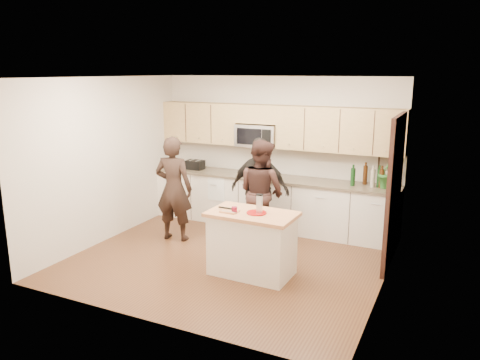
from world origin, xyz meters
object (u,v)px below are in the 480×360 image
at_px(toaster, 195,165).
at_px(woman_center, 261,192).
at_px(island, 252,243).
at_px(woman_left, 174,189).
at_px(woman_right, 260,190).

bearing_deg(toaster, woman_center, -24.77).
distance_m(island, toaster, 2.95).
xyz_separation_m(woman_left, woman_center, (1.38, 0.48, -0.01)).
xyz_separation_m(island, woman_left, (-1.75, 0.72, 0.42)).
height_order(island, toaster, toaster).
distance_m(island, woman_center, 1.32).
bearing_deg(toaster, island, -43.54).
height_order(toaster, woman_center, woman_center).
xyz_separation_m(woman_left, woman_right, (1.31, 0.58, -0.01)).
height_order(toaster, woman_left, woman_left).
height_order(island, woman_center, woman_center).
bearing_deg(woman_right, woman_center, 125.05).
height_order(woman_left, woman_right, woman_left).
distance_m(woman_left, woman_center, 1.46).
height_order(woman_left, woman_center, woman_left).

